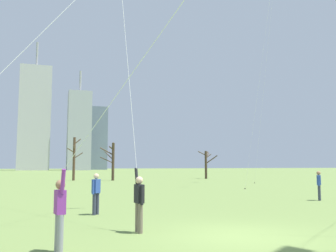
% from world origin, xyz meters
% --- Properties ---
extents(ground_plane, '(400.00, 400.00, 0.00)m').
position_xyz_m(ground_plane, '(0.00, 0.00, 0.00)').
color(ground_plane, olive).
extents(kite_flyer_midfield_left_yellow, '(10.26, 5.77, 15.79)m').
position_xyz_m(kite_flyer_midfield_left_yellow, '(-6.29, 0.78, 3.76)').
color(kite_flyer_midfield_left_yellow, gray).
rests_on(kite_flyer_midfield_left_yellow, ground).
extents(kite_flyer_foreground_right_teal, '(4.07, 7.06, 8.41)m').
position_xyz_m(kite_flyer_foreground_right_teal, '(-4.27, -1.39, 1.96)').
color(kite_flyer_foreground_right_teal, gray).
rests_on(kite_flyer_foreground_right_teal, ground).
extents(kite_flyer_far_back_red, '(0.78, 9.96, 21.64)m').
position_xyz_m(kite_flyer_far_back_red, '(-2.43, 3.12, 4.91)').
color(kite_flyer_far_back_red, '#726656').
rests_on(kite_flyer_far_back_red, ground).
extents(bystander_far_off_by_trees, '(0.37, 0.41, 1.62)m').
position_xyz_m(bystander_far_off_by_trees, '(-3.14, 5.67, 0.90)').
color(bystander_far_off_by_trees, '#33384C').
rests_on(bystander_far_off_by_trees, ground).
extents(bystander_strolling_midfield, '(0.38, 0.39, 1.62)m').
position_xyz_m(bystander_strolling_midfield, '(9.44, 7.61, 0.90)').
color(bystander_strolling_midfield, '#33384C').
rests_on(bystander_strolling_midfield, ground).
extents(bare_tree_right_of_center, '(2.58, 2.49, 3.98)m').
position_xyz_m(bare_tree_right_of_center, '(17.36, 39.53, 2.29)').
color(bare_tree_right_of_center, '#423326').
rests_on(bare_tree_right_of_center, ground).
extents(bare_tree_left_of_center, '(2.04, 1.61, 5.51)m').
position_xyz_m(bare_tree_left_of_center, '(-1.23, 39.43, 2.91)').
color(bare_tree_left_of_center, '#4C3828').
rests_on(bare_tree_left_of_center, ground).
extents(bare_tree_rightmost, '(1.93, 1.82, 4.83)m').
position_xyz_m(bare_tree_rightmost, '(3.38, 37.79, 2.64)').
color(bare_tree_rightmost, '#423326').
rests_on(bare_tree_rightmost, ground).
extents(skyline_mid_tower_left, '(11.63, 6.05, 49.52)m').
position_xyz_m(skyline_mid_tower_left, '(-7.99, 139.39, 19.99)').
color(skyline_mid_tower_left, '#B2B2B7').
rests_on(skyline_mid_tower_left, ground).
extents(skyline_mid_tower_right, '(8.71, 6.92, 38.60)m').
position_xyz_m(skyline_mid_tower_right, '(8.34, 135.89, 15.22)').
color(skyline_mid_tower_right, '#9EA3AD').
rests_on(skyline_mid_tower_right, ground).
extents(skyline_wide_slab, '(9.14, 6.52, 26.70)m').
position_xyz_m(skyline_wide_slab, '(16.64, 149.59, 13.35)').
color(skyline_wide_slab, slate).
rests_on(skyline_wide_slab, ground).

